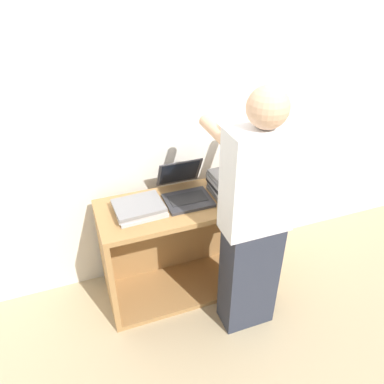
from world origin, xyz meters
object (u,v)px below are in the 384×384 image
person (254,223)px  laptop_stack_left (139,208)px  laptop_stack_right (234,183)px  laptop_open (185,191)px

person → laptop_stack_left: bearing=146.1°
laptop_stack_right → person: (-0.06, -0.41, -0.03)m
laptop_open → person: bearing=-60.3°
laptop_open → laptop_stack_right: bearing=-10.7°
laptop_stack_right → person: size_ratio=0.20×
laptop_stack_left → laptop_open: bearing=11.2°
laptop_stack_left → laptop_stack_right: 0.66m
laptop_open → person: size_ratio=0.22×
laptop_stack_left → laptop_stack_right: bearing=0.3°
person → laptop_open: bearing=119.7°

